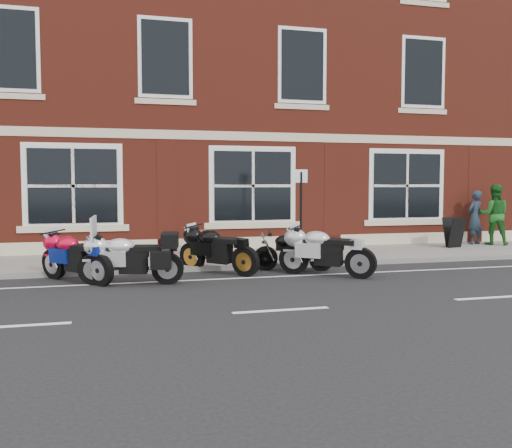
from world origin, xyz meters
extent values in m
plane|color=black|center=(0.00, 0.00, 0.00)|extent=(80.00, 80.00, 0.00)
cube|color=slate|center=(0.00, 3.00, 0.06)|extent=(30.00, 3.00, 0.12)
cube|color=slate|center=(0.00, 1.42, 0.06)|extent=(30.00, 0.16, 0.12)
cube|color=maroon|center=(0.00, 10.50, 6.00)|extent=(24.00, 12.00, 12.00)
cylinder|color=black|center=(-2.91, 0.20, 0.32)|extent=(0.66, 0.26, 0.64)
cylinder|color=black|center=(-1.49, -0.10, 0.32)|extent=(0.66, 0.26, 0.64)
cube|color=black|center=(-2.25, 0.06, 0.66)|extent=(0.84, 0.40, 0.22)
ellipsoid|color=silver|center=(-2.40, 0.09, 0.79)|extent=(0.63, 0.47, 0.32)
cube|color=black|center=(-1.85, -0.02, 0.75)|extent=(0.60, 0.37, 0.10)
cube|color=silver|center=(-2.90, 0.19, 1.16)|extent=(0.13, 0.42, 0.45)
cylinder|color=black|center=(-3.74, 1.14, 0.33)|extent=(0.52, 0.58, 0.65)
cylinder|color=black|center=(-2.78, 0.03, 0.33)|extent=(0.52, 0.58, 0.65)
cube|color=black|center=(-3.29, 0.62, 0.67)|extent=(0.71, 0.78, 0.22)
ellipsoid|color=red|center=(-3.39, 0.74, 0.79)|extent=(0.65, 0.67, 0.33)
cube|color=black|center=(-3.03, 0.31, 0.75)|extent=(0.56, 0.60, 0.10)
cylinder|color=black|center=(-0.71, 1.58, 0.34)|extent=(0.54, 0.60, 0.67)
cylinder|color=black|center=(0.28, 0.42, 0.34)|extent=(0.54, 0.60, 0.67)
cube|color=black|center=(-0.25, 1.04, 0.69)|extent=(0.74, 0.80, 0.23)
ellipsoid|color=black|center=(-0.35, 1.16, 0.82)|extent=(0.67, 0.69, 0.34)
cube|color=black|center=(0.03, 0.72, 0.78)|extent=(0.58, 0.61, 0.10)
cylinder|color=black|center=(1.42, 0.50, 0.34)|extent=(0.60, 0.55, 0.68)
cylinder|color=black|center=(2.58, -0.50, 0.34)|extent=(0.60, 0.55, 0.68)
cube|color=black|center=(1.96, 0.03, 0.70)|extent=(0.81, 0.75, 0.23)
ellipsoid|color=#B3B4B8|center=(1.84, 0.14, 0.83)|extent=(0.70, 0.68, 0.34)
cube|color=black|center=(2.28, -0.24, 0.78)|extent=(0.62, 0.59, 0.11)
cylinder|color=black|center=(0.93, 1.17, 0.29)|extent=(0.58, 0.30, 0.57)
cylinder|color=black|center=(2.16, 0.74, 0.29)|extent=(0.58, 0.30, 0.57)
cube|color=black|center=(1.50, 0.97, 0.59)|extent=(0.75, 0.44, 0.20)
ellipsoid|color=black|center=(1.38, 1.01, 0.70)|extent=(0.58, 0.47, 0.29)
cube|color=black|center=(1.84, 0.85, 0.66)|extent=(0.54, 0.38, 0.09)
imported|color=#1C2734|center=(8.60, 3.95, 0.97)|extent=(0.72, 0.60, 1.70)
imported|color=#19581C|center=(9.10, 3.69, 1.06)|extent=(1.15, 1.08, 1.89)
cylinder|color=#563717|center=(-0.30, 3.55, 0.45)|extent=(0.56, 0.56, 0.66)
cylinder|color=black|center=(-0.30, 3.55, 0.29)|extent=(0.59, 0.59, 0.05)
cylinder|color=black|center=(-0.30, 3.55, 0.61)|extent=(0.59, 0.59, 0.05)
cylinder|color=black|center=(1.94, 1.55, 1.22)|extent=(0.06, 0.06, 2.19)
cube|color=silver|center=(1.94, 1.55, 2.21)|extent=(0.32, 0.03, 0.32)
camera|label=1|loc=(-2.71, -11.59, 2.02)|focal=40.00mm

